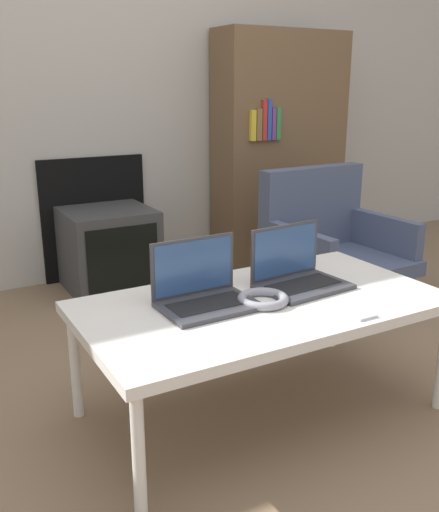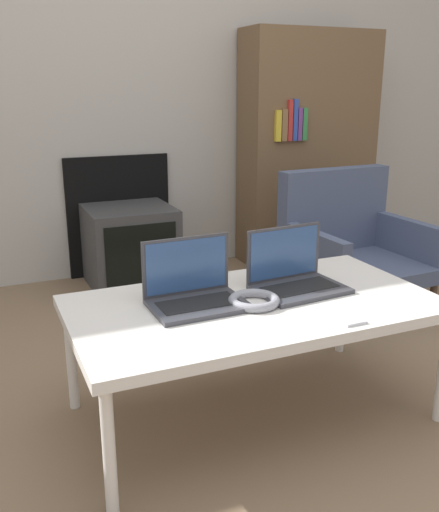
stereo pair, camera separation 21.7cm
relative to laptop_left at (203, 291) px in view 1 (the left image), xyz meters
name	(u,v)px [view 1 (the left image)]	position (x,y,z in m)	size (l,w,h in m)	color
ground_plane	(286,433)	(0.19, -0.23, -0.48)	(14.00, 14.00, 0.00)	#7A6047
wall_back	(87,57)	(0.19, 1.76, 0.81)	(7.00, 0.08, 2.60)	#ADA89E
table	(262,309)	(0.19, -0.07, -0.08)	(1.24, 0.67, 0.43)	silver
laptop_left	(203,291)	(0.00, 0.00, 0.00)	(0.32, 0.23, 0.22)	#38383D
laptop_right	(297,273)	(0.39, 0.00, 0.00)	(0.33, 0.25, 0.22)	#38383D
headphones	(263,299)	(0.18, -0.09, -0.03)	(0.17, 0.17, 0.03)	gray
phone	(354,311)	(0.39, -0.30, -0.04)	(0.07, 0.14, 0.01)	silver
tv	(109,249)	(0.17, 1.47, -0.24)	(0.49, 0.47, 0.46)	#383838
armchair	(328,237)	(1.21, 0.80, -0.15)	(0.70, 0.64, 0.70)	#47516B
bookshelf	(279,148)	(1.40, 1.56, 0.26)	(0.89, 0.32, 1.47)	brown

